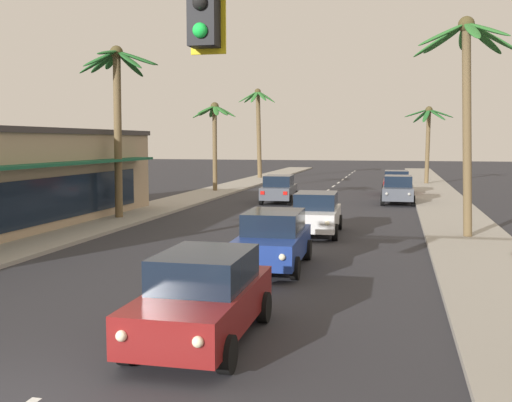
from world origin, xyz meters
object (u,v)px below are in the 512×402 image
object	(u,v)px
sedan_parked_mid_kerb	(396,182)
palm_right_farthest	(429,129)
sedan_oncoming_far	(279,189)
sedan_fifth_in_queue	(316,213)
traffic_signal_mast	(211,50)
palm_right_second	(466,75)
palm_left_second	(117,95)
palm_left_third	(215,124)
sedan_third_in_queue	(273,239)
palm_left_farthest	(258,119)
sedan_parked_nearest_kerb	(398,189)
sedan_lead_at_stop_bar	(203,296)

from	to	relation	value
sedan_parked_mid_kerb	palm_right_farthest	xyz separation A→B (m)	(2.58, 10.29, 3.92)
sedan_oncoming_far	sedan_parked_mid_kerb	size ratio (longest dim) A/B	1.01
sedan_fifth_in_queue	traffic_signal_mast	bearing A→B (deg)	-86.58
palm_right_farthest	palm_right_second	bearing A→B (deg)	-90.29
palm_left_second	palm_left_third	bearing A→B (deg)	90.42
sedan_third_in_queue	sedan_fifth_in_queue	distance (m)	6.75
sedan_fifth_in_queue	palm_left_farthest	size ratio (longest dim) A/B	0.51
sedan_parked_nearest_kerb	palm_right_second	bearing A→B (deg)	-79.94
palm_left_third	palm_left_farthest	world-z (taller)	palm_left_farthest
traffic_signal_mast	sedan_oncoming_far	world-z (taller)	traffic_signal_mast
sedan_lead_at_stop_bar	palm_right_second	bearing A→B (deg)	66.09
sedan_lead_at_stop_bar	sedan_oncoming_far	world-z (taller)	same
sedan_parked_mid_kerb	palm_left_second	bearing A→B (deg)	-127.05
sedan_lead_at_stop_bar	sedan_oncoming_far	size ratio (longest dim) A/B	0.99
traffic_signal_mast	sedan_parked_nearest_kerb	distance (m)	30.68
palm_left_third	palm_right_farthest	distance (m)	19.23
sedan_lead_at_stop_bar	sedan_parked_mid_kerb	world-z (taller)	same
sedan_fifth_in_queue	sedan_oncoming_far	size ratio (longest dim) A/B	1.00
sedan_third_in_queue	palm_right_farthest	bearing A→B (deg)	80.40
sedan_oncoming_far	palm_left_second	distance (m)	12.31
sedan_parked_mid_kerb	palm_left_farthest	distance (m)	20.53
palm_left_third	palm_left_farthest	bearing A→B (deg)	91.48
sedan_oncoming_far	sedan_parked_mid_kerb	world-z (taller)	same
sedan_parked_mid_kerb	palm_left_farthest	bearing A→B (deg)	132.10
sedan_third_in_queue	sedan_oncoming_far	size ratio (longest dim) A/B	0.99
sedan_fifth_in_queue	palm_right_second	bearing A→B (deg)	-0.97
sedan_parked_nearest_kerb	sedan_fifth_in_queue	bearing A→B (deg)	-104.09
sedan_lead_at_stop_bar	palm_left_farthest	bearing A→B (deg)	101.72
sedan_lead_at_stop_bar	palm_left_farthest	world-z (taller)	palm_left_farthest
palm_left_second	palm_left_farthest	xyz separation A→B (m)	(-0.53, 31.75, -0.02)
traffic_signal_mast	sedan_oncoming_far	bearing A→B (deg)	99.44
sedan_third_in_queue	sedan_oncoming_far	world-z (taller)	same
traffic_signal_mast	sedan_oncoming_far	size ratio (longest dim) A/B	2.42
sedan_oncoming_far	sedan_parked_nearest_kerb	world-z (taller)	same
sedan_oncoming_far	palm_right_second	xyz separation A→B (m)	(9.38, -11.86, 5.35)
traffic_signal_mast	sedan_parked_nearest_kerb	world-z (taller)	traffic_signal_mast
sedan_oncoming_far	palm_left_farthest	distance (m)	23.62
sedan_parked_mid_kerb	palm_right_farthest	size ratio (longest dim) A/B	0.67
palm_left_second	palm_right_farthest	size ratio (longest dim) A/B	1.22
sedan_oncoming_far	palm_left_second	bearing A→B (deg)	-121.49
palm_left_farthest	palm_right_farthest	bearing A→B (deg)	-15.72
sedan_parked_nearest_kerb	palm_left_second	size ratio (longest dim) A/B	0.55
sedan_third_in_queue	palm_left_farthest	xyz separation A→B (m)	(-9.80, 40.68, 5.04)
traffic_signal_mast	palm_left_third	size ratio (longest dim) A/B	1.67
sedan_fifth_in_queue	palm_right_farthest	distance (m)	30.26
sedan_parked_nearest_kerb	palm_right_farthest	world-z (taller)	palm_right_farthest
palm_left_second	traffic_signal_mast	bearing A→B (deg)	-61.29
traffic_signal_mast	palm_left_third	bearing A→B (deg)	106.98
palm_left_third	palm_right_farthest	bearing A→B (deg)	36.24
sedan_lead_at_stop_bar	sedan_third_in_queue	size ratio (longest dim) A/B	0.99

